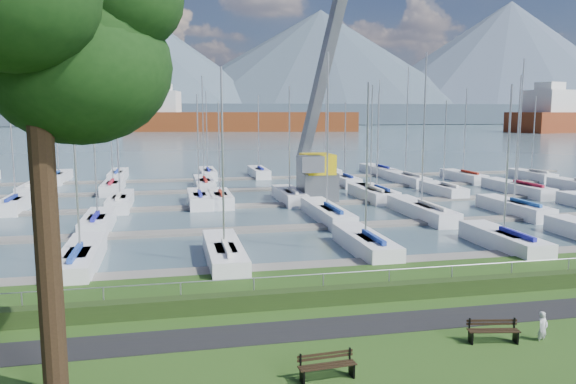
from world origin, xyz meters
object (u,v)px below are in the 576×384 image
object	(u,v)px
person	(543,324)
tree	(48,23)
bench_right	(493,331)
crane	(319,141)
bench_left	(327,366)

from	to	relation	value
person	tree	world-z (taller)	tree
bench_right	crane	world-z (taller)	crane
bench_right	crane	bearing A→B (deg)	96.08
bench_right	crane	xyz separation A→B (m)	(2.70, 33.73, 4.91)
tree	crane	bearing A→B (deg)	63.76
bench_left	crane	bearing A→B (deg)	70.95
tree	crane	distance (m)	38.29
bench_right	tree	bearing A→B (deg)	-168.12
crane	bench_left	bearing A→B (deg)	-106.11
bench_left	crane	world-z (taller)	crane
person	tree	xyz separation A→B (m)	(-15.88, -0.07, 9.86)
bench_right	crane	distance (m)	34.20
bench_right	person	size ratio (longest dim) A/B	1.52
person	crane	world-z (taller)	crane
bench_left	person	distance (m)	8.38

